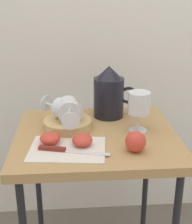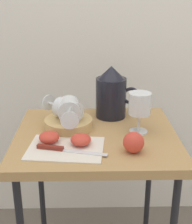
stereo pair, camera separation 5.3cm
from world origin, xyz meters
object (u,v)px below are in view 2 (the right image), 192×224
(basket_tray, at_px, (68,124))
(wine_glass_tipped_near, at_px, (67,109))
(wine_glass_tipped_far, at_px, (69,110))
(wine_glass_upright, at_px, (140,106))
(pitcher, at_px, (111,96))
(apple_half_right, at_px, (81,140))
(apple_whole, at_px, (134,142))
(table, at_px, (96,152))
(knife, at_px, (61,149))
(apple_half_left, at_px, (49,137))

(basket_tray, xyz_separation_m, wine_glass_tipped_near, (-0.00, 0.00, 0.05))
(wine_glass_tipped_near, xyz_separation_m, wine_glass_tipped_far, (0.01, -0.01, 0.00))
(wine_glass_upright, xyz_separation_m, wine_glass_tipped_near, (-0.25, 0.04, -0.03))
(pitcher, bearing_deg, basket_tray, -145.16)
(apple_half_right, bearing_deg, wine_glass_tipped_far, 107.91)
(apple_whole, bearing_deg, table, 129.49)
(apple_half_right, height_order, knife, apple_half_right)
(apple_half_left, height_order, apple_half_right, same)
(table, bearing_deg, knife, -130.60)
(basket_tray, xyz_separation_m, apple_half_left, (-0.06, -0.12, 0.00))
(wine_glass_upright, distance_m, apple_half_left, 0.32)
(pitcher, distance_m, apple_half_left, 0.32)
(apple_whole, distance_m, knife, 0.22)
(basket_tray, height_order, apple_whole, apple_whole)
(table, bearing_deg, apple_half_left, -155.02)
(basket_tray, bearing_deg, apple_whole, -41.44)
(wine_glass_tipped_near, bearing_deg, knife, -92.91)
(table, bearing_deg, wine_glass_tipped_near, 152.50)
(apple_whole, height_order, knife, apple_whole)
(basket_tray, distance_m, apple_whole, 0.28)
(wine_glass_upright, bearing_deg, wine_glass_tipped_far, 173.08)
(knife, bearing_deg, table, 49.40)
(table, bearing_deg, wine_glass_upright, 3.70)
(table, xyz_separation_m, wine_glass_upright, (0.15, 0.01, 0.17))
(apple_half_left, bearing_deg, wine_glass_upright, 15.02)
(table, distance_m, apple_whole, 0.20)
(wine_glass_tipped_near, relative_size, apple_half_left, 2.40)
(basket_tray, distance_m, pitcher, 0.20)
(wine_glass_tipped_near, relative_size, wine_glass_tipped_far, 1.05)
(wine_glass_tipped_far, bearing_deg, pitcher, 38.21)
(wine_glass_tipped_far, distance_m, knife, 0.18)
(apple_whole, bearing_deg, wine_glass_tipped_near, 138.52)
(table, relative_size, knife, 3.17)
(pitcher, xyz_separation_m, apple_whole, (0.05, -0.29, -0.05))
(basket_tray, height_order, knife, basket_tray)
(table, relative_size, wine_glass_tipped_near, 4.45)
(pitcher, relative_size, apple_whole, 3.07)
(pitcher, height_order, wine_glass_tipped_near, pitcher)
(wine_glass_upright, bearing_deg, apple_whole, -104.21)
(table, height_order, wine_glass_upright, wine_glass_upright)
(wine_glass_upright, distance_m, apple_whole, 0.16)
(pitcher, bearing_deg, table, -111.17)
(apple_half_right, bearing_deg, knife, -148.15)
(table, xyz_separation_m, pitcher, (0.06, 0.16, 0.15))
(basket_tray, xyz_separation_m, apple_half_right, (0.05, -0.14, 0.00))
(pitcher, bearing_deg, wine_glass_tipped_far, -141.79)
(apple_half_right, relative_size, knife, 0.30)
(table, xyz_separation_m, apple_half_left, (-0.15, -0.07, 0.09))
(apple_whole, bearing_deg, pitcher, 99.49)
(wine_glass_tipped_near, bearing_deg, apple_half_right, -70.59)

